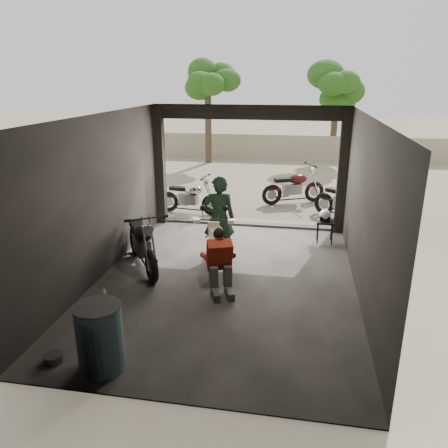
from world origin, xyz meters
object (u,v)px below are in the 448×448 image
(mechanic, at_px, (221,264))
(sign_post, at_px, (398,178))
(outside_bike_b, at_px, (294,184))
(oil_drum, at_px, (100,338))
(left_bike, at_px, (142,239))
(outside_bike_a, at_px, (190,194))
(main_bike, at_px, (216,238))
(rider, at_px, (219,218))
(stool, at_px, (325,224))
(outside_bike_c, at_px, (346,199))
(helmet, at_px, (325,215))

(mechanic, xyz_separation_m, sign_post, (3.78, 4.17, 0.85))
(outside_bike_b, height_order, oil_drum, outside_bike_b)
(left_bike, xyz_separation_m, outside_bike_a, (-0.00, 4.00, -0.07))
(main_bike, xyz_separation_m, left_bike, (-1.49, -0.45, 0.04))
(outside_bike_b, xyz_separation_m, mechanic, (-1.16, -6.51, -0.03))
(outside_bike_b, xyz_separation_m, rider, (-1.50, -4.87, 0.31))
(sign_post, bearing_deg, mechanic, -156.58)
(outside_bike_a, xyz_separation_m, stool, (3.84, -1.80, -0.10))
(outside_bike_c, relative_size, helmet, 6.23)
(rider, bearing_deg, outside_bike_b, -120.40)
(oil_drum, distance_m, sign_post, 8.36)
(left_bike, distance_m, sign_post, 6.56)
(left_bike, bearing_deg, main_bike, -16.31)
(main_bike, bearing_deg, outside_bike_b, 67.85)
(rider, distance_m, stool, 2.78)
(stool, bearing_deg, main_bike, -143.15)
(left_bike, relative_size, stool, 3.42)
(left_bike, height_order, outside_bike_c, left_bike)
(outside_bike_a, distance_m, stool, 4.24)
(outside_bike_b, bearing_deg, rider, 137.43)
(left_bike, relative_size, sign_post, 0.88)
(sign_post, bearing_deg, main_bike, -169.53)
(left_bike, xyz_separation_m, outside_bike_b, (2.99, 5.65, -0.02))
(stool, bearing_deg, outside_bike_a, 154.89)
(outside_bike_a, bearing_deg, left_bike, -172.43)
(left_bike, height_order, stool, left_bike)
(oil_drum, bearing_deg, helmet, 60.26)
(main_bike, height_order, left_bike, left_bike)
(main_bike, relative_size, helmet, 6.17)
(left_bike, bearing_deg, outside_bike_a, 57.13)
(outside_bike_a, xyz_separation_m, rider, (1.49, -3.22, 0.36))
(helmet, bearing_deg, outside_bike_a, 151.81)
(outside_bike_c, xyz_separation_m, mechanic, (-2.66, -4.97, -0.03))
(oil_drum, bearing_deg, mechanic, 64.08)
(outside_bike_c, relative_size, mechanic, 1.55)
(rider, distance_m, oil_drum, 4.23)
(oil_drum, bearing_deg, outside_bike_c, 62.61)
(outside_bike_a, bearing_deg, outside_bike_c, -81.00)
(mechanic, distance_m, sign_post, 5.69)
(main_bike, relative_size, outside_bike_b, 0.99)
(outside_bike_c, bearing_deg, stool, -160.53)
(outside_bike_b, height_order, stool, outside_bike_b)
(stool, relative_size, helmet, 1.89)
(outside_bike_b, height_order, outside_bike_c, outside_bike_b)
(left_bike, xyz_separation_m, sign_post, (5.61, 3.31, 0.80))
(helmet, height_order, sign_post, sign_post)
(outside_bike_b, xyz_separation_m, oil_drum, (-2.37, -8.99, -0.14))
(left_bike, relative_size, helmet, 6.46)
(left_bike, relative_size, oil_drum, 1.97)
(stool, bearing_deg, outside_bike_b, 103.74)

